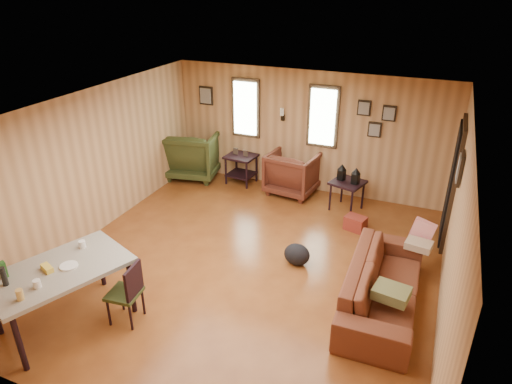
# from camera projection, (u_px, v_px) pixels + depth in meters

# --- Properties ---
(room) EXTENTS (5.54, 6.04, 2.44)m
(room) POSITION_uv_depth(u_px,v_px,m) (263.00, 188.00, 6.59)
(room) COLOR brown
(room) RESTS_ON ground
(sofa) EXTENTS (0.70, 2.26, 0.88)m
(sofa) POSITION_uv_depth(u_px,v_px,m) (384.00, 278.00, 5.91)
(sofa) COLOR #5E2C1B
(sofa) RESTS_ON ground
(recliner_brown) EXTENTS (1.01, 0.96, 0.94)m
(recliner_brown) POSITION_uv_depth(u_px,v_px,m) (293.00, 171.00, 9.04)
(recliner_brown) COLOR #552619
(recliner_brown) RESTS_ON ground
(recliner_green) EXTENTS (1.25, 1.20, 1.11)m
(recliner_green) POSITION_uv_depth(u_px,v_px,m) (193.00, 152.00, 9.77)
(recliner_green) COLOR #333D1B
(recliner_green) RESTS_ON ground
(end_table) EXTENTS (0.64, 0.59, 0.75)m
(end_table) POSITION_uv_depth(u_px,v_px,m) (241.00, 164.00, 9.49)
(end_table) COLOR black
(end_table) RESTS_ON ground
(side_table) EXTENTS (0.68, 0.68, 0.88)m
(side_table) POSITION_uv_depth(u_px,v_px,m) (348.00, 180.00, 8.31)
(side_table) COLOR black
(side_table) RESTS_ON ground
(cooler) EXTENTS (0.40, 0.33, 0.25)m
(cooler) POSITION_uv_depth(u_px,v_px,m) (355.00, 223.00, 7.84)
(cooler) COLOR maroon
(cooler) RESTS_ON ground
(backpack) EXTENTS (0.40, 0.30, 0.34)m
(backpack) POSITION_uv_depth(u_px,v_px,m) (297.00, 254.00, 6.88)
(backpack) COLOR black
(backpack) RESTS_ON ground
(sofa_pillows) EXTENTS (0.66, 1.84, 0.37)m
(sofa_pillows) POSITION_uv_depth(u_px,v_px,m) (408.00, 263.00, 6.10)
(sofa_pillows) COLOR brown
(sofa_pillows) RESTS_ON sofa
(dining_table) EXTENTS (1.49, 1.84, 1.05)m
(dining_table) POSITION_uv_depth(u_px,v_px,m) (58.00, 274.00, 5.48)
(dining_table) COLOR gray
(dining_table) RESTS_ON ground
(dining_chair) EXTENTS (0.42, 0.42, 0.84)m
(dining_chair) POSITION_uv_depth(u_px,v_px,m) (128.00, 290.00, 5.63)
(dining_chair) COLOR #333D1B
(dining_chair) RESTS_ON ground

